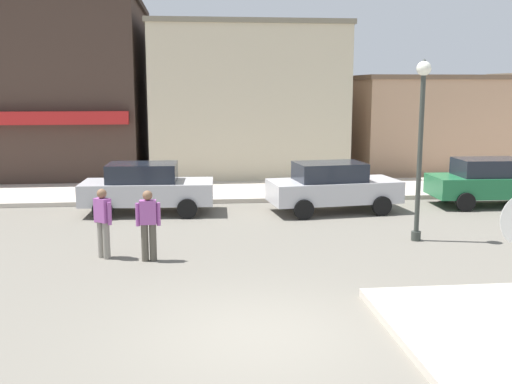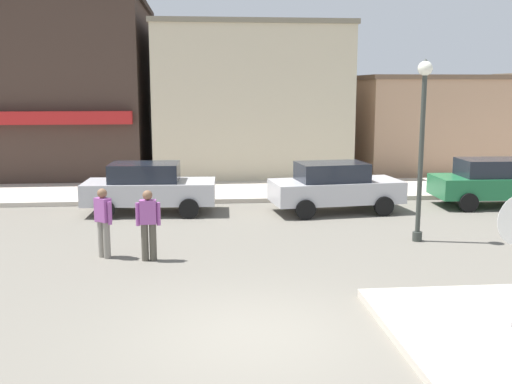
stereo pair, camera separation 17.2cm
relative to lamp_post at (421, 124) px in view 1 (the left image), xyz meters
The scene contains 11 objects.
ground_plane 7.71m from the lamp_post, 130.26° to the right, with size 160.00×160.00×0.00m, color #6B665B.
kerb_far 9.19m from the lamp_post, 121.84° to the left, with size 80.00×4.00×0.15m, color beige.
lamp_post is the anchor object (origin of this frame).
parked_car_nearest 8.45m from the lamp_post, 149.68° to the left, with size 4.07×2.01×1.56m.
parked_car_second 4.48m from the lamp_post, 109.32° to the left, with size 4.17×2.23×1.56m.
parked_car_third 6.21m from the lamp_post, 45.19° to the left, with size 4.05×1.98×1.56m.
pedestrian_crossing_near 7.05m from the lamp_post, behind, with size 0.55×0.22×1.61m.
pedestrian_crossing_far 8.00m from the lamp_post, behind, with size 0.47×0.43×1.61m.
building_corner_shop 18.27m from the lamp_post, 132.16° to the left, with size 9.14×8.73×7.58m.
building_storefront_left_near 13.41m from the lamp_post, 104.12° to the left, with size 8.25×7.57×6.49m.
building_storefront_left_mid 14.34m from the lamp_post, 68.36° to the left, with size 7.05×6.47×4.38m.
Camera 1 is at (-1.05, -8.87, 3.87)m, focal length 42.00 mm.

